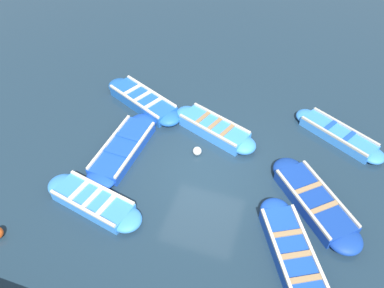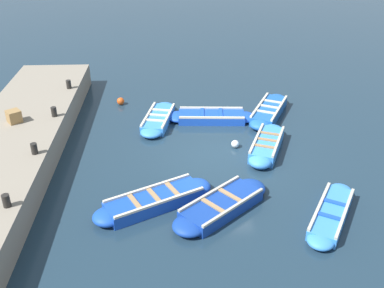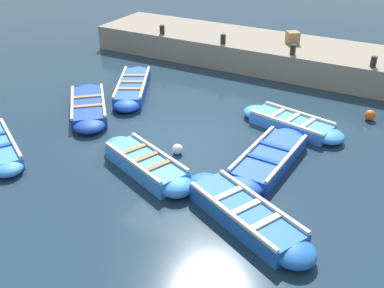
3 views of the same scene
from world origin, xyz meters
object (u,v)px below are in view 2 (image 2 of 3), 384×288
boat_outer_left (211,117)px  buoy_orange_near (235,144)px  boat_tucked (331,214)px  bollard_mid_south (34,149)px  bollard_south (6,201)px  boat_outer_right (269,111)px  buoy_yellow_far (121,101)px  boat_drifting (158,119)px  wooden_crate (14,116)px  boat_far_corner (222,206)px  boat_stern_in (267,145)px  boat_alongside (154,201)px  bollard_mid_north (54,112)px  bollard_north (69,84)px

boat_outer_left → buoy_orange_near: size_ratio=13.01×
boat_tucked → bollard_mid_south: bearing=-15.3°
bollard_mid_south → bollard_south: same height
boat_tucked → boat_outer_right: boat_outer_right is taller
buoy_yellow_far → boat_drifting: bearing=131.7°
wooden_crate → boat_far_corner: bearing=149.0°
boat_stern_in → boat_alongside: boat_stern_in is taller
boat_stern_in → boat_outer_right: bearing=-102.6°
bollard_mid_south → buoy_orange_near: bearing=-164.4°
boat_drifting → boat_far_corner: (-1.93, 5.83, 0.01)m
boat_tucked → buoy_orange_near: 4.71m
boat_stern_in → bollard_mid_south: size_ratio=9.26×
boat_stern_in → buoy_orange_near: bearing=-12.3°
boat_alongside → buoy_yellow_far: size_ratio=11.57×
boat_tucked → buoy_yellow_far: boat_tucked is taller
boat_far_corner → boat_alongside: boat_alongside is taller
boat_drifting → bollard_south: bollard_south is taller
boat_stern_in → boat_drifting: size_ratio=0.99×
boat_drifting → wooden_crate: (4.99, 1.67, 1.01)m
boat_alongside → bollard_mid_north: (3.70, -4.29, 0.95)m
bollard_north → bollard_mid_south: size_ratio=1.00×
boat_outer_left → bollard_mid_south: (5.83, 4.07, 0.97)m
bollard_north → boat_alongside: bearing=117.9°
boat_outer_left → boat_outer_right: bearing=-171.2°
boat_stern_in → buoy_orange_near: (1.10, -0.24, -0.06)m
bollard_north → buoy_orange_near: (-6.50, 3.60, -1.00)m
bollard_mid_south → wooden_crate: bearing=-60.5°
boat_outer_left → boat_far_corner: 5.96m
bollard_mid_north → buoy_orange_near: bearing=172.2°
bollard_south → boat_drifting: bearing=-119.0°
bollard_south → buoy_yellow_far: bearing=-103.3°
boat_alongside → boat_tucked: (-4.96, 0.79, -0.03)m
boat_outer_left → bollard_mid_north: (5.83, 1.37, 0.97)m
bollard_south → buoy_yellow_far: bollard_south is taller
bollard_mid_north → bollard_south: 5.41m
boat_stern_in → bollard_south: 8.77m
boat_drifting → boat_alongside: 5.54m
buoy_orange_near → bollard_north: bearing=-29.0°
boat_drifting → bollard_mid_south: 5.50m
boat_drifting → boat_far_corner: boat_far_corner is taller
boat_far_corner → boat_tucked: (-3.03, 0.49, -0.02)m
boat_far_corner → boat_alongside: bearing=-8.8°
boat_far_corner → boat_tucked: bearing=170.8°
boat_alongside → boat_tucked: bearing=171.0°
boat_stern_in → boat_alongside: 5.02m
boat_drifting → buoy_orange_near: (-2.80, 2.14, -0.03)m
boat_outer_left → boat_stern_in: 3.06m
bollard_mid_south → boat_outer_left: bearing=-145.1°
boat_alongside → buoy_orange_near: (-2.80, -3.40, -0.05)m
boat_tucked → bollard_mid_south: (8.66, -2.37, 0.98)m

